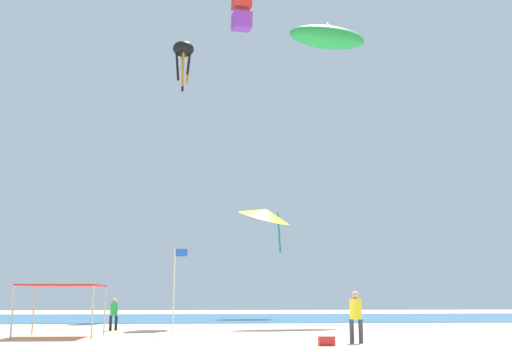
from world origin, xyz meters
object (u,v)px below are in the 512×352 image
Objects in this scene: person_central at (356,312)px; kite_delta_yellow at (265,214)px; kite_inflatable_green at (327,37)px; person_leftmost at (114,312)px; canopy_tent at (63,287)px; banner_flag at (176,282)px; kite_box_red at (242,11)px; cooler_box at (326,341)px; kite_octopus_black at (183,51)px.

kite_delta_yellow is at bearing -84.21° from person_central.
person_leftmost is at bearing 25.63° from kite_inflatable_green.
canopy_tent is at bearing -135.19° from person_leftmost.
banner_flag reaches higher than person_central.
kite_box_red is 6.76m from kite_inflatable_green.
kite_box_red is at bearing 95.59° from cooler_box.
kite_octopus_black is (-1.02, 20.58, 20.27)m from banner_flag.
kite_delta_yellow is (7.01, -1.16, -14.31)m from kite_octopus_black.
person_leftmost reaches higher than cooler_box.
kite_inflatable_green is (4.42, 19.73, 20.53)m from cooler_box.
cooler_box is (5.65, -7.03, -2.14)m from banner_flag.
canopy_tent is 27.84m from kite_inflatable_green.
kite_box_red is (-3.29, 19.25, 21.71)m from person_central.
kite_box_red is at bearing 23.94° from kite_delta_yellow.
kite_octopus_black is at bearing -55.00° from kite_delta_yellow.
canopy_tent is 24.54m from kite_delta_yellow.
person_leftmost is (1.46, 4.76, -1.13)m from canopy_tent.
person_central is 0.30× the size of kite_inflatable_green.
kite_octopus_black is at bearing 80.71° from canopy_tent.
banner_flag is 9.27m from cooler_box.
person_leftmost is 0.51× the size of kite_box_red.
kite_delta_yellow is (9.21, 16.45, 7.34)m from person_leftmost.
person_central is 0.31× the size of kite_delta_yellow.
person_leftmost is 0.41× the size of banner_flag.
kite_box_red reaches higher than cooler_box.
kite_delta_yellow reaches higher than person_central.
canopy_tent is 1.71× the size of person_central.
person_leftmost is 4.60m from banner_flag.
banner_flag is 24.52m from kite_inflatable_green.
person_leftmost is at bearing -132.33° from kite_box_red.
kite_octopus_black is (2.20, 17.60, 21.65)m from person_leftmost.
canopy_tent is at bearing -127.48° from kite_box_red.
kite_box_red is (8.35, 15.00, 20.74)m from canopy_tent.
kite_delta_yellow is (0.33, 26.45, 8.10)m from cooler_box.
kite_box_red is (4.69, -7.37, 0.23)m from kite_octopus_black.
kite_box_red is (-2.31, -6.21, 14.54)m from kite_delta_yellow.
banner_flag is 21.18m from kite_delta_yellow.
cooler_box is 0.13× the size of kite_octopus_black.
banner_flag is at bearing 41.03° from kite_inflatable_green.
kite_octopus_black is (-6.67, 27.61, 22.41)m from cooler_box.
banner_flag is at bearing 20.90° from canopy_tent.
kite_delta_yellow is at bearing 32.57° from person_leftmost.
canopy_tent is 0.83× the size of banner_flag.
kite_delta_yellow reaches higher than person_leftmost.
kite_box_red is at bearing -31.10° from kite_octopus_black.
person_leftmost is at bearing 15.12° from kite_delta_yellow.
cooler_box is 0.09× the size of kite_inflatable_green.
kite_inflatable_green is at bearing -12.88° from kite_box_red.
person_central is 27.30m from kite_inflatable_green.
banner_flag is at bearing -60.75° from kite_octopus_black.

